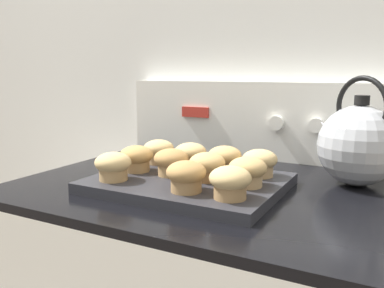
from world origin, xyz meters
name	(u,v)px	position (x,y,z in m)	size (l,w,h in m)	color
wall_back	(264,51)	(0.00, 0.68, 1.20)	(8.00, 0.05, 2.40)	silver
control_panel	(256,120)	(0.00, 0.63, 1.01)	(0.77, 0.07, 0.21)	white
muffin_pan	(188,183)	(-0.02, 0.27, 0.92)	(0.38, 0.29, 0.02)	#28282D
muffin_r0_c0	(113,166)	(-0.14, 0.18, 0.96)	(0.07, 0.07, 0.06)	tan
muffin_r0_c2	(186,176)	(0.03, 0.18, 0.96)	(0.07, 0.07, 0.06)	#A37A4C
muffin_r0_c3	(230,182)	(0.11, 0.18, 0.96)	(0.07, 0.07, 0.06)	#A37A4C
muffin_r1_c0	(136,158)	(-0.15, 0.26, 0.96)	(0.07, 0.07, 0.06)	tan
muffin_r1_c1	(171,161)	(-0.06, 0.27, 0.96)	(0.07, 0.07, 0.06)	tan
muffin_r1_c2	(207,166)	(0.03, 0.27, 0.96)	(0.07, 0.07, 0.06)	olive
muffin_r1_c3	(248,171)	(0.11, 0.27, 0.96)	(0.07, 0.07, 0.06)	tan
muffin_r2_c0	(159,151)	(-0.14, 0.35, 0.96)	(0.07, 0.07, 0.06)	tan
muffin_r2_c1	(190,155)	(-0.06, 0.35, 0.96)	(0.07, 0.07, 0.06)	#A37A4C
muffin_r2_c2	(225,158)	(0.03, 0.35, 0.96)	(0.07, 0.07, 0.06)	tan
muffin_r2_c3	(260,162)	(0.11, 0.35, 0.96)	(0.07, 0.07, 0.06)	tan
tea_kettle	(358,144)	(0.29, 0.46, 0.99)	(0.20, 0.17, 0.23)	#ADAFB5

